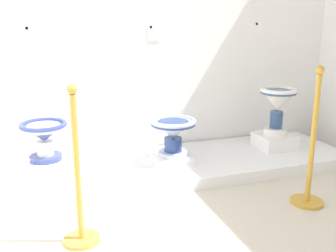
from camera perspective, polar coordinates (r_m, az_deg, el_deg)
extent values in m
cube|color=beige|center=(2.60, 11.83, -17.54)|extent=(5.93, 5.39, 0.02)
cube|color=white|center=(3.96, -1.82, 17.79)|extent=(4.13, 0.06, 3.11)
cube|color=white|center=(3.70, 0.83, -5.82)|extent=(3.42, 0.96, 0.10)
cube|color=white|center=(3.55, -17.21, -5.60)|extent=(0.29, 0.30, 0.12)
cylinder|color=#39468E|center=(3.52, -17.31, -4.38)|extent=(0.27, 0.27, 0.04)
cylinder|color=white|center=(3.50, -17.42, -3.08)|extent=(0.14, 0.14, 0.13)
cone|color=#39468E|center=(3.46, -17.59, -0.97)|extent=(0.38, 0.38, 0.14)
cylinder|color=white|center=(3.44, -17.66, -0.16)|extent=(0.38, 0.38, 0.03)
torus|color=#39468E|center=(3.44, -17.69, 0.16)|extent=(0.39, 0.39, 0.04)
cylinder|color=white|center=(3.44, -17.68, 0.08)|extent=(0.27, 0.27, 0.01)
cube|color=white|center=(3.67, 0.73, -4.67)|extent=(0.35, 0.28, 0.05)
cylinder|color=#AFBAD8|center=(3.66, 0.73, -3.96)|extent=(0.27, 0.27, 0.04)
cylinder|color=navy|center=(3.63, 0.74, -2.68)|extent=(0.16, 0.16, 0.13)
cone|color=#AFBAD8|center=(3.59, 0.75, -0.50)|extent=(0.41, 0.41, 0.16)
cylinder|color=navy|center=(3.57, 0.75, 0.40)|extent=(0.40, 0.40, 0.03)
torus|color=#AFBAD8|center=(3.57, 0.75, 0.71)|extent=(0.42, 0.42, 0.04)
cylinder|color=navy|center=(3.57, 0.75, 0.63)|extent=(0.29, 0.29, 0.01)
cube|color=white|center=(4.18, 15.24, -2.09)|extent=(0.37, 0.35, 0.14)
cylinder|color=white|center=(4.15, 15.34, -0.71)|extent=(0.24, 0.24, 0.07)
cylinder|color=#2E4D75|center=(4.12, 15.45, 0.92)|extent=(0.13, 0.13, 0.18)
cone|color=white|center=(4.08, 15.65, 3.57)|extent=(0.36, 0.36, 0.22)
cylinder|color=#2E4D75|center=(4.06, 15.74, 4.78)|extent=(0.35, 0.35, 0.03)
torus|color=white|center=(4.06, 15.76, 5.06)|extent=(0.37, 0.37, 0.04)
cylinder|color=#2E4D75|center=(4.06, 15.75, 4.99)|extent=(0.25, 0.25, 0.01)
cube|color=white|center=(3.74, -19.32, 12.62)|extent=(0.09, 0.01, 0.14)
cube|color=#5B9E4C|center=(3.74, -19.85, 13.23)|extent=(0.02, 0.01, 0.02)
cube|color=white|center=(3.92, -1.89, 13.49)|extent=(0.13, 0.01, 0.16)
cube|color=slate|center=(3.90, -2.51, 14.17)|extent=(0.02, 0.01, 0.02)
cube|color=white|center=(4.40, 13.09, 13.70)|extent=(0.10, 0.01, 0.14)
cube|color=#386BAD|center=(4.38, 12.76, 14.28)|extent=(0.02, 0.01, 0.02)
cylinder|color=gold|center=(2.69, -12.42, -15.79)|extent=(0.24, 0.24, 0.02)
cylinder|color=gold|center=(2.48, -13.06, -6.21)|extent=(0.04, 0.04, 0.94)
sphere|color=gold|center=(2.35, -13.79, 5.21)|extent=(0.06, 0.06, 0.06)
cylinder|color=gold|center=(3.29, 19.50, -10.32)|extent=(0.25, 0.25, 0.02)
cylinder|color=gold|center=(3.11, 20.32, -1.92)|extent=(0.04, 0.04, 0.98)
sphere|color=gold|center=(3.01, 21.24, 7.60)|extent=(0.06, 0.06, 0.06)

